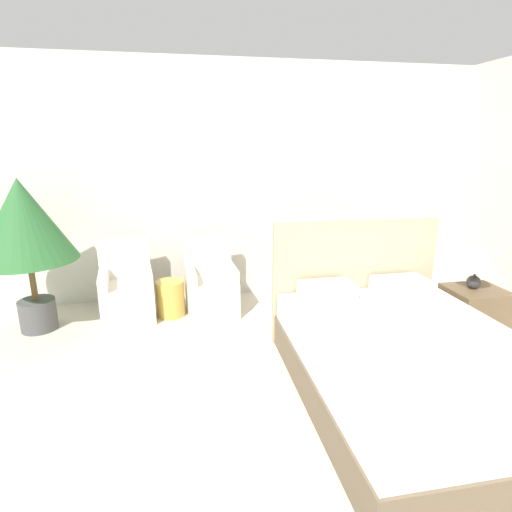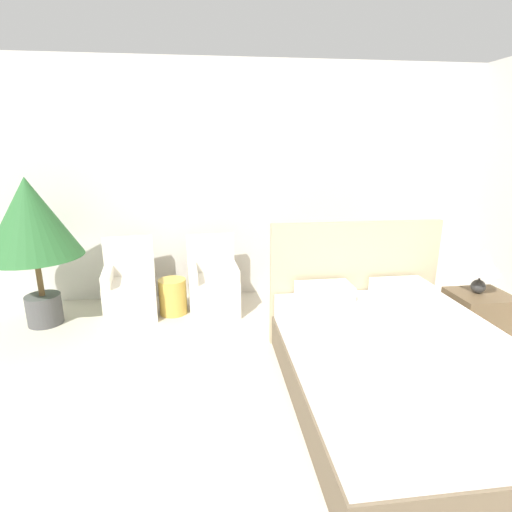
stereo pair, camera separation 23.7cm
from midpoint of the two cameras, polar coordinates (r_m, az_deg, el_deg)
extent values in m
cube|color=silver|center=(5.11, 0.60, 10.34)|extent=(10.00, 0.06, 2.90)
cube|color=brown|center=(3.42, 22.19, -17.05)|extent=(1.66, 2.16, 0.30)
cube|color=white|center=(3.29, 22.69, -13.09)|extent=(1.63, 2.12, 0.24)
cube|color=tan|center=(4.12, 15.48, -3.61)|extent=(1.69, 0.06, 1.22)
cube|color=white|center=(3.80, 11.49, -5.02)|extent=(0.51, 0.30, 0.14)
cube|color=white|center=(4.09, 21.48, -4.30)|extent=(0.51, 0.30, 0.14)
cube|color=silver|center=(4.82, -16.07, -5.86)|extent=(0.64, 0.64, 0.41)
cube|color=silver|center=(4.93, -16.41, 0.01)|extent=(0.57, 0.13, 0.47)
cube|color=silver|center=(4.75, -19.16, -2.90)|extent=(0.17, 0.53, 0.14)
cube|color=silver|center=(4.73, -13.48, -2.52)|extent=(0.17, 0.53, 0.14)
cube|color=silver|center=(4.76, -4.65, -5.54)|extent=(0.61, 0.61, 0.41)
cube|color=silver|center=(4.87, -5.11, 0.40)|extent=(0.57, 0.10, 0.47)
cube|color=silver|center=(4.65, -7.61, -2.51)|extent=(0.13, 0.52, 0.14)
cube|color=silver|center=(4.70, -1.88, -2.19)|extent=(0.13, 0.52, 0.14)
cylinder|color=#4C4C4C|center=(4.97, -26.79, -6.84)|extent=(0.37, 0.37, 0.33)
cylinder|color=brown|center=(4.85, -27.35, -2.59)|extent=(0.06, 0.06, 0.44)
cone|color=#2D6B33|center=(4.70, -28.33, 4.83)|extent=(0.98, 0.98, 0.84)
cube|color=brown|center=(4.59, 30.39, -7.81)|extent=(0.54, 0.47, 0.54)
sphere|color=#333333|center=(4.48, 30.50, -3.78)|extent=(0.13, 0.13, 0.13)
cylinder|color=#333333|center=(4.45, 30.68, -2.54)|extent=(0.02, 0.02, 0.07)
cone|color=silver|center=(4.41, 30.96, -0.67)|extent=(0.35, 0.35, 0.23)
cylinder|color=gold|center=(4.77, -10.40, -5.72)|extent=(0.32, 0.32, 0.42)
camera|label=1|loc=(0.12, -88.39, 0.46)|focal=28.00mm
camera|label=2|loc=(0.12, 91.61, -0.46)|focal=28.00mm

